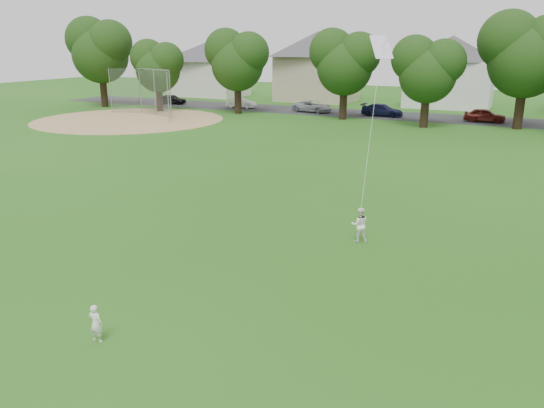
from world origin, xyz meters
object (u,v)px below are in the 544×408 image
at_px(older_boy, 360,225).
at_px(kite, 371,133).
at_px(toddler, 96,323).
at_px(baseball_backstop, 150,93).

relative_size(older_boy, kite, 0.20).
bearing_deg(toddler, older_boy, -119.58).
height_order(toddler, kite, kite).
distance_m(older_boy, kite, 3.35).
height_order(older_boy, kite, kite).
distance_m(toddler, older_boy, 10.21).
bearing_deg(baseball_backstop, toddler, -53.90).
bearing_deg(kite, toddler, -110.77).
xyz_separation_m(older_boy, kite, (0.04, 0.71, 3.28)).
bearing_deg(older_boy, kite, -116.90).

